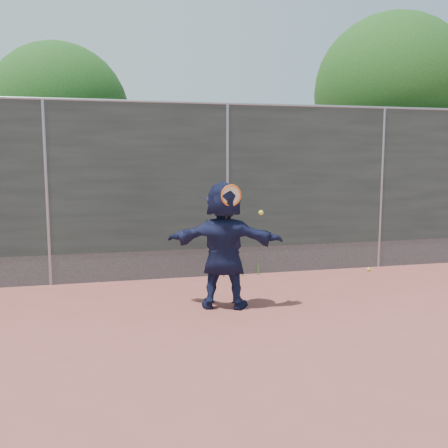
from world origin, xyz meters
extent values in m
plane|color=#9E4C42|center=(0.00, 0.00, 0.00)|extent=(80.00, 80.00, 0.00)
imported|color=#161B3D|center=(-0.51, 1.63, 0.88)|extent=(1.71, 1.01, 1.76)
sphere|color=yellow|center=(2.62, 3.18, 0.03)|extent=(0.07, 0.07, 0.07)
cube|color=#38423D|center=(0.00, 3.50, 1.75)|extent=(20.00, 0.04, 2.50)
cube|color=slate|center=(0.00, 3.50, 0.25)|extent=(20.00, 0.03, 0.50)
cylinder|color=gray|center=(0.00, 3.50, 3.00)|extent=(20.00, 0.05, 0.05)
cylinder|color=gray|center=(-3.00, 3.50, 1.50)|extent=(0.06, 0.06, 3.00)
cylinder|color=gray|center=(0.00, 3.50, 1.50)|extent=(0.06, 0.06, 3.00)
cylinder|color=gray|center=(3.00, 3.50, 1.50)|extent=(0.06, 0.06, 3.00)
torus|color=orange|center=(-0.46, 1.43, 1.58)|extent=(0.29, 0.07, 0.29)
cylinder|color=beige|center=(-0.46, 1.43, 1.58)|extent=(0.25, 0.05, 0.25)
cylinder|color=black|center=(-0.51, 1.45, 1.38)|extent=(0.05, 0.13, 0.33)
sphere|color=yellow|center=(-0.02, 1.49, 1.33)|extent=(0.07, 0.07, 0.07)
cylinder|color=#382314|center=(4.50, 5.70, 1.30)|extent=(0.28, 0.28, 2.60)
sphere|color=#23561C|center=(4.50, 5.70, 3.59)|extent=(3.60, 3.60, 3.60)
sphere|color=#23561C|center=(5.22, 5.90, 3.23)|extent=(2.52, 2.52, 2.52)
cylinder|color=#382314|center=(-3.00, 6.50, 1.10)|extent=(0.28, 0.28, 2.20)
sphere|color=#23561C|center=(-3.00, 6.50, 3.03)|extent=(3.00, 3.00, 3.00)
sphere|color=#23561C|center=(-2.40, 6.70, 2.73)|extent=(2.10, 2.10, 2.10)
cone|color=#387226|center=(0.25, 3.38, 0.13)|extent=(0.03, 0.03, 0.26)
cone|color=#387226|center=(0.55, 3.40, 0.15)|extent=(0.03, 0.03, 0.30)
cone|color=#387226|center=(-0.10, 3.36, 0.11)|extent=(0.03, 0.03, 0.22)
camera|label=1|loc=(-2.10, -4.97, 2.06)|focal=40.00mm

